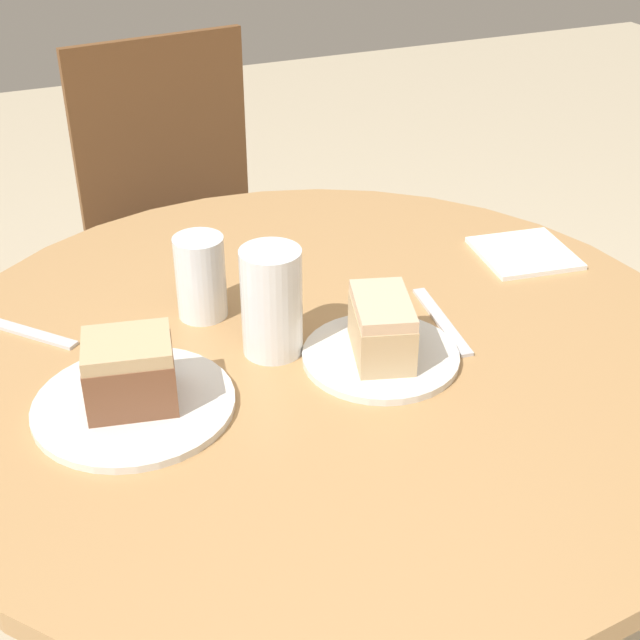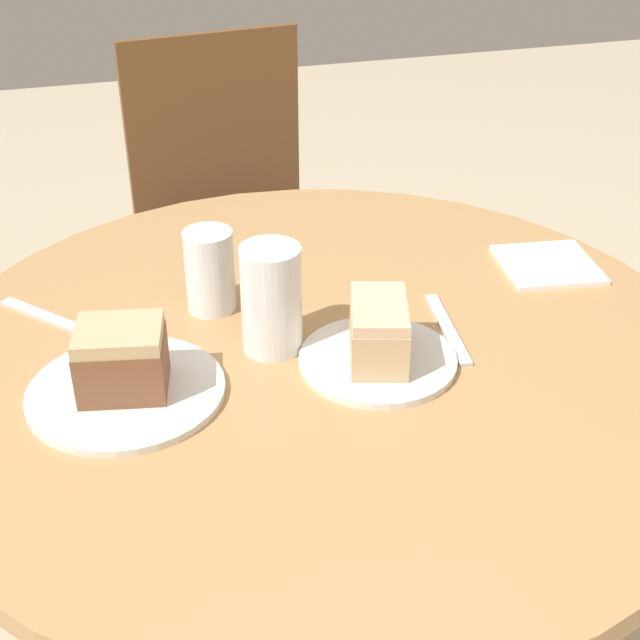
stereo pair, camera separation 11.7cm
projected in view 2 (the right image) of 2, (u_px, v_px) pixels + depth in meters
The scene contains 11 objects.
table at pixel (320, 455), 1.29m from camera, with size 1.07×1.07×0.76m.
chair at pixel (238, 238), 2.12m from camera, with size 0.50×0.50×0.93m.
plate_near at pixel (378, 360), 1.16m from camera, with size 0.21×0.21×0.01m.
plate_far at pixel (126, 391), 1.10m from camera, with size 0.24×0.24×0.01m.
cake_slice_near at pixel (379, 331), 1.13m from camera, with size 0.10×0.13×0.08m.
cake_slice_far at pixel (122, 359), 1.07m from camera, with size 0.12×0.11×0.09m.
glass_lemonade at pixel (210, 274), 1.25m from camera, with size 0.07×0.07×0.12m.
glass_water at pixel (271, 305), 1.16m from camera, with size 0.08×0.08×0.15m.
napkin_stack at pixel (548, 265), 1.38m from camera, with size 0.16×0.16×0.01m.
fork at pixel (448, 328), 1.23m from camera, with size 0.04×0.18×0.00m.
spoon at pixel (43, 315), 1.26m from camera, with size 0.12×0.13×0.00m.
Camera 2 is at (-0.28, -0.96, 1.41)m, focal length 50.00 mm.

